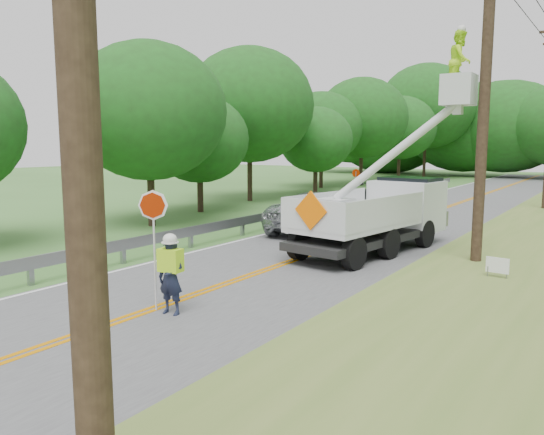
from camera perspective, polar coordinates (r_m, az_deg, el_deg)
The scene contains 11 objects.
ground at distance 11.19m, azimuth -17.73°, elevation -11.19°, with size 140.00×140.00×0.00m, color #376228.
road at distance 22.42m, azimuth 11.47°, elevation -1.43°, with size 7.20×96.00×0.03m.
guardrail at distance 24.91m, azimuth 3.74°, elevation 0.89°, with size 0.18×48.00×0.77m.
utility_poles at distance 23.81m, azimuth 26.14°, elevation 11.16°, with size 1.60×43.30×10.00m.
treeline_left at distance 44.35m, azimuth 8.59°, elevation 10.89°, with size 11.26×56.77×12.16m.
flagger at distance 11.34m, azimuth -10.94°, elevation -5.66°, with size 1.05×0.46×2.62m.
bucket_truck at distance 18.42m, azimuth 12.69°, elevation 1.30°, with size 4.88×7.08×6.70m.
suv_silver at distance 21.83m, azimuth 5.42°, elevation 0.64°, with size 2.73×5.91×1.64m, color #A4A8AB.
suv_darkgrey at distance 30.82m, azimuth 13.88°, elevation 2.52°, with size 2.23×5.49×1.59m, color #37383E.
stop_sign_permanent at distance 29.72m, azimuth 9.04°, elevation 3.71°, with size 0.48×0.06×2.25m.
yard_sign at distance 14.30m, azimuth 23.18°, elevation -4.89°, with size 0.56×0.07×0.80m.
Camera 1 is at (8.38, -6.49, 3.59)m, focal length 34.84 mm.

